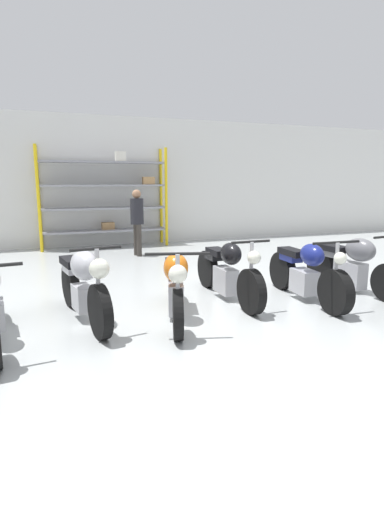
% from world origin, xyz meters
% --- Properties ---
extents(ground_plane, '(30.00, 30.00, 0.00)m').
position_xyz_m(ground_plane, '(0.00, 0.00, 0.00)').
color(ground_plane, '#B2B7B7').
extents(back_wall, '(30.00, 0.08, 3.60)m').
position_xyz_m(back_wall, '(0.00, 6.41, 1.80)').
color(back_wall, silver).
rests_on(back_wall, ground_plane).
extents(shelving_rack, '(3.46, 0.63, 2.73)m').
position_xyz_m(shelving_rack, '(-0.47, 6.04, 1.40)').
color(shelving_rack, yellow).
rests_on(shelving_rack, ground_plane).
extents(motorcycle_silver, '(0.67, 2.06, 1.08)m').
position_xyz_m(motorcycle_silver, '(-1.63, 0.03, 0.52)').
color(motorcycle_silver, black).
rests_on(motorcycle_silver, ground_plane).
extents(motorcycle_orange, '(0.88, 2.05, 1.02)m').
position_xyz_m(motorcycle_orange, '(-0.47, -0.28, 0.47)').
color(motorcycle_orange, black).
rests_on(motorcycle_orange, ground_plane).
extents(motorcycle_black, '(0.58, 2.18, 1.02)m').
position_xyz_m(motorcycle_black, '(0.54, 0.30, 0.44)').
color(motorcycle_black, black).
rests_on(motorcycle_black, ground_plane).
extents(motorcycle_blue, '(0.73, 2.06, 1.02)m').
position_xyz_m(motorcycle_blue, '(1.65, -0.17, 0.44)').
color(motorcycle_blue, black).
rests_on(motorcycle_blue, ground_plane).
extents(motorcycle_grey, '(0.74, 2.03, 1.02)m').
position_xyz_m(motorcycle_grey, '(2.71, 0.01, 0.45)').
color(motorcycle_grey, black).
rests_on(motorcycle_grey, ground_plane).
extents(person_browsing, '(0.37, 0.37, 1.62)m').
position_xyz_m(person_browsing, '(0.03, 4.42, 0.95)').
color(person_browsing, '#38332D').
rests_on(person_browsing, ground_plane).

